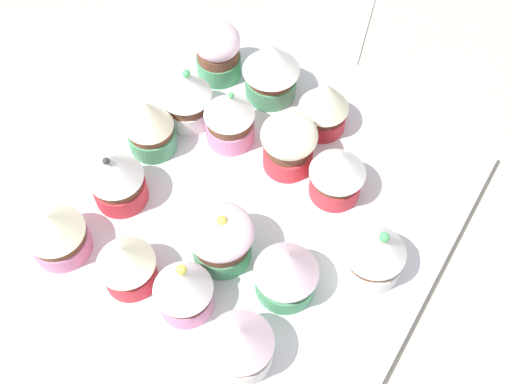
% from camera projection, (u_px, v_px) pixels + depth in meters
% --- Properties ---
extents(ground_plane, '(1.80, 1.80, 0.03)m').
position_uv_depth(ground_plane, '(256.00, 219.00, 0.71)').
color(ground_plane, '#B2A899').
extents(baking_tray, '(0.39, 0.39, 0.01)m').
position_uv_depth(baking_tray, '(256.00, 210.00, 0.69)').
color(baking_tray, silver).
rests_on(baking_tray, ground_plane).
extents(cupcake_0, '(0.05, 0.05, 0.07)m').
position_uv_depth(cupcake_0, '(218.00, 52.00, 0.75)').
color(cupcake_0, '#4C9E6B').
rests_on(cupcake_0, baking_tray).
extents(cupcake_1, '(0.06, 0.06, 0.08)m').
position_uv_depth(cupcake_1, '(186.00, 95.00, 0.71)').
color(cupcake_1, white).
rests_on(cupcake_1, baking_tray).
extents(cupcake_2, '(0.05, 0.05, 0.08)m').
position_uv_depth(cupcake_2, '(149.00, 125.00, 0.69)').
color(cupcake_2, '#4C9E6B').
rests_on(cupcake_2, baking_tray).
extents(cupcake_3, '(0.06, 0.06, 0.08)m').
position_uv_depth(cupcake_3, '(116.00, 177.00, 0.66)').
color(cupcake_3, '#D1333D').
rests_on(cupcake_3, baking_tray).
extents(cupcake_4, '(0.06, 0.06, 0.06)m').
position_uv_depth(cupcake_4, '(55.00, 232.00, 0.63)').
color(cupcake_4, pink).
rests_on(cupcake_4, baking_tray).
extents(cupcake_5, '(0.07, 0.07, 0.08)m').
position_uv_depth(cupcake_5, '(271.00, 69.00, 0.73)').
color(cupcake_5, '#4C9E6B').
rests_on(cupcake_5, baking_tray).
extents(cupcake_6, '(0.06, 0.06, 0.07)m').
position_uv_depth(cupcake_6, '(229.00, 117.00, 0.70)').
color(cupcake_6, pink).
rests_on(cupcake_6, baking_tray).
extents(cupcake_7, '(0.06, 0.06, 0.07)m').
position_uv_depth(cupcake_7, '(126.00, 264.00, 0.61)').
color(cupcake_7, '#D1333D').
rests_on(cupcake_7, baking_tray).
extents(cupcake_8, '(0.06, 0.06, 0.07)m').
position_uv_depth(cupcake_8, '(324.00, 105.00, 0.71)').
color(cupcake_8, '#D1333D').
rests_on(cupcake_8, baking_tray).
extents(cupcake_9, '(0.06, 0.06, 0.07)m').
position_uv_depth(cupcake_9, '(290.00, 145.00, 0.68)').
color(cupcake_9, '#D1333D').
rests_on(cupcake_9, baking_tray).
extents(cupcake_10, '(0.07, 0.07, 0.07)m').
position_uv_depth(cupcake_10, '(219.00, 237.00, 0.63)').
color(cupcake_10, '#4C9E6B').
rests_on(cupcake_10, baking_tray).
extents(cupcake_11, '(0.06, 0.06, 0.08)m').
position_uv_depth(cupcake_11, '(180.00, 286.00, 0.60)').
color(cupcake_11, pink).
rests_on(cupcake_11, baking_tray).
extents(cupcake_12, '(0.06, 0.06, 0.07)m').
position_uv_depth(cupcake_12, '(338.00, 172.00, 0.66)').
color(cupcake_12, '#D1333D').
rests_on(cupcake_12, baking_tray).
extents(cupcake_13, '(0.06, 0.06, 0.07)m').
position_uv_depth(cupcake_13, '(286.00, 271.00, 0.61)').
color(cupcake_13, '#4C9E6B').
rests_on(cupcake_13, baking_tray).
extents(cupcake_14, '(0.06, 0.06, 0.07)m').
position_uv_depth(cupcake_14, '(240.00, 343.00, 0.57)').
color(cupcake_14, white).
rests_on(cupcake_14, baking_tray).
extents(cupcake_15, '(0.06, 0.06, 0.07)m').
position_uv_depth(cupcake_15, '(375.00, 252.00, 0.62)').
color(cupcake_15, white).
rests_on(cupcake_15, baking_tray).
extents(napkin, '(0.18, 0.16, 0.01)m').
position_uv_depth(napkin, '(323.00, 13.00, 0.85)').
color(napkin, white).
rests_on(napkin, ground_plane).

